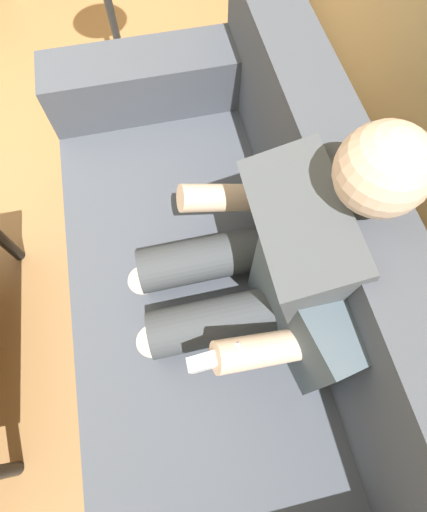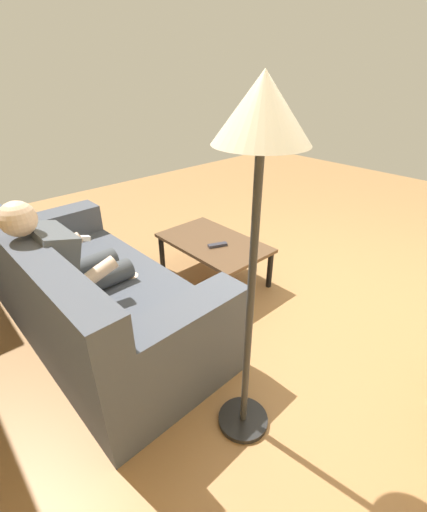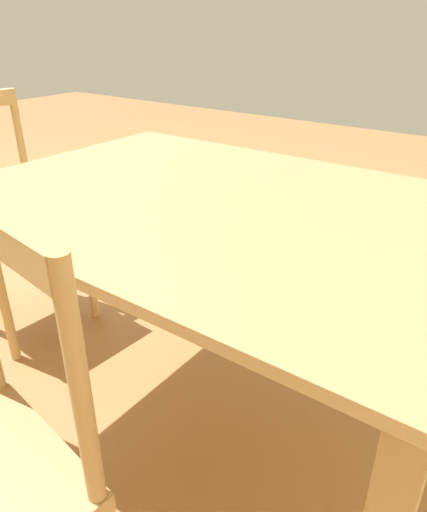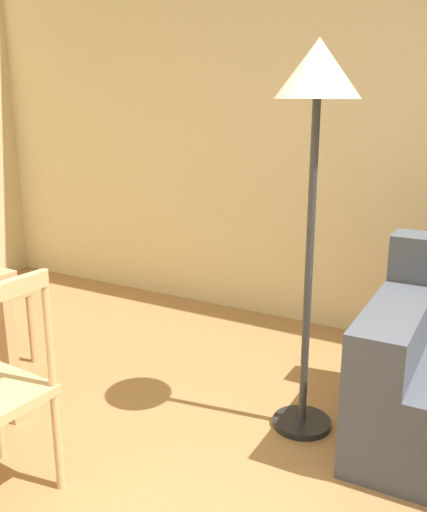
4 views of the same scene
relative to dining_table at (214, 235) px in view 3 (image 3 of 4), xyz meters
name	(u,v)px [view 3 (image 3 of 4)]	position (x,y,z in m)	size (l,w,h in m)	color
dining_table	(214,235)	(0.00, 0.00, 0.00)	(1.36, 0.97, 0.77)	tan
dining_chair_facing_couch	(10,222)	(1.01, 0.00, -0.21)	(0.44, 0.44, 0.93)	tan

